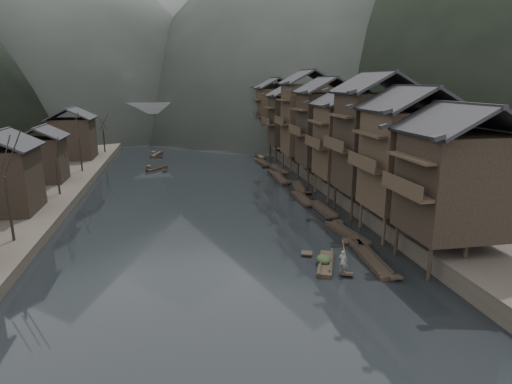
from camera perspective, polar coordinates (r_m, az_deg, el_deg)
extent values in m
plane|color=black|center=(38.61, -5.16, -6.65)|extent=(300.00, 300.00, 0.00)
cube|color=#2D2823|center=(85.94, 15.98, 5.28)|extent=(40.00, 200.00, 1.80)
cylinder|color=black|center=(33.34, 22.16, -8.84)|extent=(0.30, 0.30, 2.90)
cylinder|color=black|center=(37.14, 18.21, -6.09)|extent=(0.30, 0.30, 2.90)
cylinder|color=black|center=(34.86, 26.01, -8.24)|extent=(0.30, 0.30, 2.90)
cylinder|color=black|center=(38.50, 21.82, -5.68)|extent=(0.30, 0.30, 2.90)
cube|color=black|center=(35.41, 25.12, 0.92)|extent=(7.00, 6.00, 7.64)
cube|color=black|center=(33.34, 19.44, 0.02)|extent=(1.20, 5.70, 0.25)
cylinder|color=black|center=(38.95, 16.67, -5.00)|extent=(0.30, 0.30, 2.90)
cylinder|color=black|center=(43.03, 13.79, -2.94)|extent=(0.30, 0.30, 2.90)
cylinder|color=black|center=(40.26, 20.17, -4.65)|extent=(0.30, 0.30, 2.90)
cylinder|color=black|center=(44.22, 17.05, -2.70)|extent=(0.30, 0.30, 2.90)
cube|color=black|center=(41.05, 19.60, 4.00)|extent=(7.00, 6.00, 8.81)
cube|color=black|center=(39.28, 14.48, 3.29)|extent=(1.20, 5.70, 0.25)
cylinder|color=black|center=(44.95, 12.66, -2.12)|extent=(0.30, 0.30, 2.90)
cylinder|color=black|center=(49.22, 10.48, -0.55)|extent=(0.30, 0.30, 2.90)
cylinder|color=black|center=(46.09, 15.80, -1.91)|extent=(0.30, 0.30, 2.90)
cylinder|color=black|center=(50.26, 13.41, -0.40)|extent=(0.30, 0.30, 2.90)
cube|color=black|center=(47.04, 15.44, 6.39)|extent=(7.00, 6.00, 10.14)
cube|color=black|center=(45.51, 10.84, 5.75)|extent=(1.20, 5.70, 0.25)
cylinder|color=black|center=(51.21, 9.61, 0.08)|extent=(0.30, 0.30, 2.90)
cylinder|color=black|center=(55.60, 7.92, 1.29)|extent=(0.30, 0.30, 2.90)
cylinder|color=black|center=(52.21, 12.45, 0.21)|extent=(0.30, 0.30, 2.90)
cylinder|color=black|center=(56.52, 10.57, 1.40)|extent=(0.30, 0.30, 2.90)
cube|color=black|center=(53.47, 12.12, 6.63)|extent=(7.00, 6.00, 8.49)
cube|color=black|center=(52.13, 8.01, 6.14)|extent=(1.20, 5.70, 0.25)
cylinder|color=black|center=(58.56, 6.94, 2.00)|extent=(0.30, 0.30, 2.90)
cylinder|color=black|center=(63.05, 5.64, 2.94)|extent=(0.30, 0.30, 2.90)
cylinder|color=black|center=(59.44, 9.47, 2.09)|extent=(0.30, 0.30, 2.90)
cylinder|color=black|center=(63.86, 8.01, 3.01)|extent=(0.30, 0.30, 2.90)
cube|color=black|center=(60.80, 9.25, 8.28)|extent=(7.00, 6.00, 9.75)
cube|color=black|center=(59.62, 5.58, 7.81)|extent=(1.20, 5.70, 0.25)
cylinder|color=black|center=(67.01, 4.64, 3.65)|extent=(0.30, 0.30, 2.90)
cylinder|color=black|center=(71.58, 3.63, 4.37)|extent=(0.30, 0.30, 2.90)
cylinder|color=black|center=(67.78, 6.89, 3.72)|extent=(0.30, 0.30, 2.90)
cylinder|color=black|center=(72.29, 5.75, 4.43)|extent=(0.30, 0.30, 2.90)
cube|color=black|center=(69.24, 6.74, 9.58)|extent=(7.00, 6.00, 10.87)
cube|color=black|center=(68.21, 3.48, 9.12)|extent=(1.20, 5.70, 0.25)
cylinder|color=black|center=(76.55, 2.68, 5.05)|extent=(0.30, 0.30, 2.90)
cylinder|color=black|center=(81.17, 1.90, 5.60)|extent=(0.30, 0.30, 2.90)
cylinder|color=black|center=(77.22, 4.67, 5.10)|extent=(0.30, 0.30, 2.90)
cylinder|color=black|center=(81.80, 3.79, 5.65)|extent=(0.30, 0.30, 2.90)
cube|color=black|center=(78.90, 4.54, 9.43)|extent=(7.00, 6.00, 8.67)
cube|color=black|center=(78.00, 1.66, 9.09)|extent=(1.20, 5.70, 0.25)
cylinder|color=black|center=(88.13, 0.88, 6.32)|extent=(0.30, 0.30, 2.90)
cylinder|color=black|center=(92.79, 0.29, 6.74)|extent=(0.30, 0.30, 2.90)
cylinder|color=black|center=(88.72, 2.63, 6.36)|extent=(0.30, 0.30, 2.90)
cylinder|color=black|center=(93.35, 1.96, 6.78)|extent=(0.30, 0.30, 2.90)
cube|color=black|center=(90.46, 2.55, 10.49)|extent=(7.00, 6.00, 9.85)
cube|color=black|center=(89.67, 0.01, 10.15)|extent=(1.20, 5.70, 0.25)
cube|color=black|center=(49.92, -30.66, 1.56)|extent=(6.00, 6.00, 6.50)
cube|color=black|center=(63.08, -26.45, 4.07)|extent=(5.00, 5.00, 5.80)
cube|color=black|center=(80.30, -23.15, 6.73)|extent=(6.50, 6.50, 6.80)
cylinder|color=black|center=(40.69, -30.04, -1.65)|extent=(0.24, 0.24, 5.49)
cylinder|color=black|center=(55.32, -24.85, 2.13)|extent=(0.24, 0.24, 4.21)
cylinder|color=black|center=(68.44, -22.20, 4.89)|extent=(0.24, 0.24, 4.99)
cylinder|color=black|center=(85.57, -19.95, 6.55)|extent=(0.24, 0.24, 4.17)
cube|color=black|center=(35.92, 14.80, -8.51)|extent=(1.67, 7.75, 0.30)
cube|color=black|center=(35.85, 14.82, -8.24)|extent=(1.71, 7.60, 0.10)
cube|color=black|center=(38.87, 12.15, -6.33)|extent=(1.00, 1.01, 0.37)
cube|color=black|center=(33.01, 18.00, -10.61)|extent=(1.00, 1.01, 0.37)
cube|color=black|center=(40.86, 11.98, -5.48)|extent=(1.97, 6.75, 0.30)
cube|color=black|center=(40.80, 12.00, -5.24)|extent=(2.01, 6.63, 0.10)
cube|color=black|center=(43.74, 10.93, -3.88)|extent=(1.04, 0.94, 0.34)
cube|color=black|center=(37.94, 13.22, -6.92)|extent=(1.04, 0.94, 0.34)
cube|color=black|center=(47.75, 8.87, -2.39)|extent=(1.40, 6.14, 0.30)
cube|color=black|center=(47.69, 8.88, -2.18)|extent=(1.45, 6.02, 0.10)
cube|color=black|center=(50.40, 7.94, -1.28)|extent=(0.97, 0.80, 0.33)
cube|color=black|center=(45.04, 9.93, -3.29)|extent=(0.97, 0.80, 0.33)
cube|color=black|center=(51.81, 6.16, -0.95)|extent=(1.19, 5.91, 0.30)
cube|color=black|center=(51.76, 6.17, -0.76)|extent=(1.24, 5.79, 0.10)
cube|color=black|center=(54.38, 5.27, -0.03)|extent=(0.95, 0.74, 0.32)
cube|color=black|center=(49.19, 7.15, -1.65)|extent=(0.95, 0.74, 0.32)
cube|color=black|center=(57.58, 5.61, 0.65)|extent=(2.00, 6.67, 0.30)
cube|color=black|center=(57.54, 5.62, 0.82)|extent=(2.04, 6.55, 0.10)
cube|color=black|center=(60.36, 4.39, 1.46)|extent=(1.04, 0.93, 0.34)
cube|color=black|center=(54.78, 6.97, 0.03)|extent=(1.04, 0.93, 0.34)
cube|color=black|center=(62.86, 3.09, 1.88)|extent=(1.39, 7.46, 0.30)
cube|color=black|center=(62.83, 3.09, 2.04)|extent=(1.44, 7.32, 0.10)
cube|color=black|center=(66.19, 2.24, 2.66)|extent=(0.97, 0.94, 0.36)
cube|color=black|center=(59.50, 4.03, 1.28)|extent=(0.97, 0.94, 0.36)
cube|color=black|center=(68.91, 2.94, 3.01)|extent=(1.85, 7.31, 0.30)
cube|color=black|center=(68.87, 2.94, 3.16)|extent=(1.89, 7.17, 0.10)
cube|color=black|center=(72.26, 2.58, 3.67)|extent=(1.02, 0.98, 0.36)
cube|color=black|center=(65.51, 3.34, 2.52)|extent=(1.02, 0.98, 0.36)
cube|color=black|center=(74.39, 0.92, 3.89)|extent=(1.60, 6.29, 0.30)
cube|color=black|center=(74.36, 0.92, 4.02)|extent=(1.65, 6.17, 0.10)
cube|color=black|center=(77.28, 0.65, 4.40)|extent=(0.99, 0.84, 0.33)
cube|color=black|center=(71.46, 1.21, 3.56)|extent=(0.99, 0.84, 0.33)
cube|color=black|center=(81.61, 0.47, 4.84)|extent=(1.16, 6.03, 0.30)
cube|color=black|center=(81.58, 0.47, 4.97)|extent=(1.21, 5.91, 0.10)
cube|color=black|center=(84.38, 0.08, 5.26)|extent=(0.94, 0.75, 0.33)
cube|color=black|center=(78.80, 0.90, 4.59)|extent=(0.94, 0.75, 0.33)
cube|color=black|center=(86.65, -0.34, 5.41)|extent=(1.81, 5.95, 0.30)
cube|color=black|center=(86.62, -0.34, 5.53)|extent=(1.85, 5.84, 0.10)
cube|color=black|center=(89.28, -0.88, 5.78)|extent=(1.02, 0.83, 0.32)
cube|color=black|center=(83.98, 0.23, 5.22)|extent=(1.02, 0.83, 0.32)
cube|color=black|center=(91.36, -0.87, 5.89)|extent=(2.13, 7.68, 0.30)
cube|color=black|center=(91.34, -0.87, 6.00)|extent=(2.16, 7.53, 0.10)
cube|color=black|center=(94.79, -1.54, 6.29)|extent=(1.05, 1.05, 0.37)
cube|color=black|center=(87.91, -0.15, 5.64)|extent=(1.05, 1.05, 0.37)
cube|color=black|center=(97.11, -1.95, 6.40)|extent=(1.57, 7.36, 0.30)
cube|color=black|center=(97.09, -1.95, 6.50)|extent=(1.62, 7.22, 0.10)
cube|color=black|center=(100.56, -2.12, 6.76)|extent=(0.99, 0.95, 0.36)
cube|color=black|center=(93.64, -1.76, 6.18)|extent=(0.99, 0.95, 0.36)
cube|color=black|center=(71.60, -13.10, 3.09)|extent=(3.47, 4.25, 0.30)
cube|color=black|center=(71.56, -13.11, 3.23)|extent=(3.46, 4.20, 0.10)
cube|color=black|center=(73.36, -14.06, 3.41)|extent=(1.02, 0.96, 0.29)
cube|color=black|center=(69.80, -12.11, 2.97)|extent=(1.02, 0.96, 0.29)
cube|color=black|center=(85.48, -13.10, 4.91)|extent=(2.44, 5.66, 0.30)
cube|color=black|center=(85.45, -13.10, 5.03)|extent=(2.46, 5.57, 0.10)
cube|color=black|center=(88.05, -13.50, 5.25)|extent=(1.00, 0.89, 0.32)
cube|color=black|center=(82.87, -12.68, 4.74)|extent=(1.00, 0.89, 0.32)
cube|color=black|center=(98.80, -9.50, 6.35)|extent=(2.49, 4.63, 0.30)
cube|color=black|center=(98.78, -9.50, 6.45)|extent=(2.51, 4.56, 0.10)
cube|color=black|center=(100.84, -9.10, 6.61)|extent=(0.99, 0.83, 0.29)
cube|color=black|center=(96.74, -9.91, 6.24)|extent=(0.99, 0.83, 0.29)
cube|color=black|center=(103.40, -8.79, 6.74)|extent=(2.84, 5.47, 0.30)
cube|color=black|center=(103.38, -8.80, 6.84)|extent=(2.85, 5.38, 0.10)
cube|color=black|center=(105.85, -8.35, 7.01)|extent=(1.03, 0.93, 0.31)
cube|color=black|center=(100.92, -9.27, 6.61)|extent=(1.03, 0.93, 0.31)
cube|color=#4C4C4F|center=(108.12, -9.07, 10.82)|extent=(40.00, 6.00, 1.60)
cube|color=#4C4C4F|center=(105.35, -9.05, 11.43)|extent=(40.00, 0.50, 1.00)
cube|color=#4C4C4F|center=(110.74, -9.14, 11.57)|extent=(40.00, 0.50, 1.00)
cube|color=#4C4C4F|center=(108.93, -16.44, 8.33)|extent=(3.20, 6.00, 6.40)
cube|color=#4C4C4F|center=(108.40, -11.39, 8.60)|extent=(3.20, 6.00, 6.40)
cube|color=#4C4C4F|center=(108.67, -6.59, 8.80)|extent=(3.20, 6.00, 6.40)
cube|color=#4C4C4F|center=(109.76, -1.58, 8.95)|extent=(3.20, 6.00, 6.40)
cube|color=black|center=(34.15, 9.28, -9.44)|extent=(2.80, 4.79, 0.30)
cube|color=black|center=(34.08, 9.29, -9.16)|extent=(2.81, 4.73, 0.10)
cube|color=black|center=(35.66, 6.79, -8.04)|extent=(1.04, 0.89, 0.29)
cube|color=black|center=(32.62, 12.04, -10.50)|extent=(1.04, 0.89, 0.29)
ellipsoid|color=black|center=(34.06, 9.05, -8.34)|extent=(1.14, 1.49, 0.68)
imported|color=#605F62|center=(32.52, 11.53, -8.64)|extent=(0.73, 0.70, 1.69)
cylinder|color=#8C7A51|center=(31.69, 12.10, -4.38)|extent=(1.41, 1.76, 3.39)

